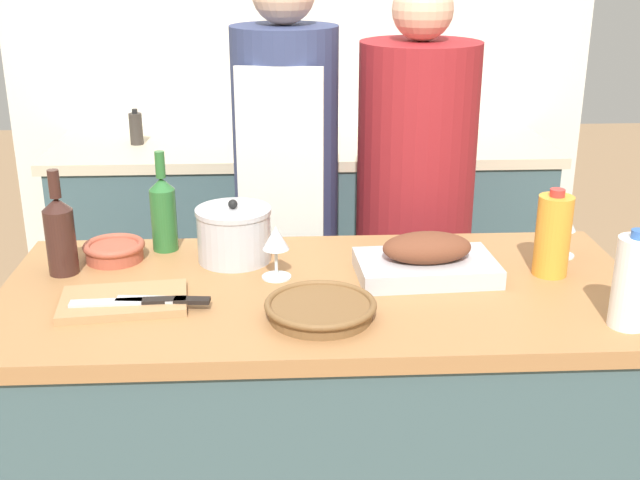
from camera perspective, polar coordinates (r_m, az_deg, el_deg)
The scene contains 20 objects.
kitchen_island at distance 2.13m, azimuth 0.15°, elevation -14.74°, with size 1.53×0.71×0.92m.
back_counter at distance 3.40m, azimuth -1.15°, elevation -0.73°, with size 2.00×0.60×0.93m.
back_wall at distance 3.55m, azimuth -1.44°, elevation 13.65°, with size 2.50×0.10×2.55m.
roasting_pan at distance 1.97m, azimuth 7.57°, elevation -1.42°, with size 0.35×0.23×0.11m.
wicker_basket at distance 1.75m, azimuth 0.03°, elevation -4.89°, with size 0.25×0.25×0.04m.
cutting_board at distance 1.86m, azimuth -13.79°, elevation -4.24°, with size 0.30×0.21×0.02m.
stock_pot at distance 2.06m, azimuth -6.13°, elevation 0.41°, with size 0.19×0.19×0.16m.
mixing_bowl at distance 2.12m, azimuth -14.42°, elevation -0.70°, with size 0.16×0.16×0.05m.
juice_jug at distance 2.02m, azimuth 16.24°, elevation 0.33°, with size 0.08×0.08×0.22m.
milk_jug at distance 1.80m, azimuth 21.33°, elevation -2.80°, with size 0.08×0.08×0.22m.
wine_bottle_green at distance 2.05m, azimuth -18.00°, elevation 0.45°, with size 0.07×0.07×0.26m.
wine_bottle_dark at distance 2.14m, azimuth -11.08°, elevation 1.99°, with size 0.07×0.07×0.27m.
wine_glass_left at distance 2.16m, azimuth 16.94°, elevation 1.20°, with size 0.07×0.07×0.13m.
wine_glass_right at distance 1.93m, azimuth -3.16°, elevation -0.08°, with size 0.07×0.07×0.13m.
knife_chef at distance 1.83m, azimuth -13.19°, elevation -4.29°, with size 0.26×0.04×0.01m.
knife_paring at distance 1.82m, azimuth -10.86°, elevation -4.21°, with size 0.21×0.05×0.01m.
condiment_bottle_tall at distance 3.31m, azimuth -12.95°, elevation 7.74°, with size 0.05×0.05×0.14m.
condiment_bottle_short at distance 3.34m, azimuth -0.32°, elevation 8.94°, with size 0.06×0.06×0.21m.
person_cook_aproned at distance 2.60m, azimuth -2.41°, elevation 3.01°, with size 0.33×0.35×1.65m.
person_cook_guest at distance 2.63m, azimuth 6.71°, elevation 2.17°, with size 0.38×0.38×1.60m.
Camera 1 is at (-0.10, -1.74, 1.69)m, focal length 45.00 mm.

